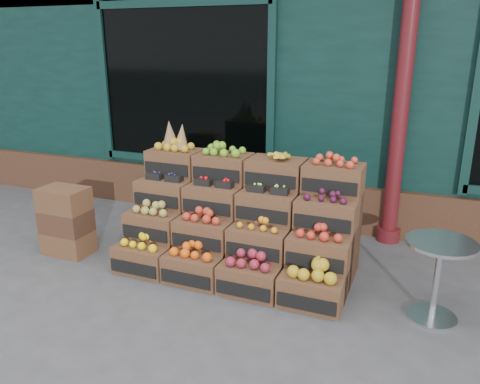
% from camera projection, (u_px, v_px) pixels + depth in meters
% --- Properties ---
extents(ground, '(60.00, 60.00, 0.00)m').
position_uv_depth(ground, '(232.00, 304.00, 4.30)').
color(ground, '#454548').
rests_on(ground, ground).
extents(shop_facade, '(12.00, 6.24, 4.80)m').
position_uv_depth(shop_facade, '(344.00, 37.00, 8.11)').
color(shop_facade, black).
rests_on(shop_facade, ground).
extents(crate_display, '(2.38, 1.17, 1.48)m').
position_uv_depth(crate_display, '(240.00, 226.00, 4.91)').
color(crate_display, '#543521').
rests_on(crate_display, ground).
extents(spare_crates, '(0.52, 0.36, 0.77)m').
position_uv_depth(spare_crates, '(66.00, 221.00, 5.24)').
color(spare_crates, '#543521').
rests_on(spare_crates, ground).
extents(bistro_table, '(0.58, 0.58, 0.73)m').
position_uv_depth(bistro_table, '(438.00, 271.00, 3.94)').
color(bistro_table, silver).
rests_on(bistro_table, ground).
extents(shopkeeper, '(0.75, 0.54, 1.94)m').
position_uv_depth(shopkeeper, '(172.00, 135.00, 7.06)').
color(shopkeeper, '#165029').
rests_on(shopkeeper, ground).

